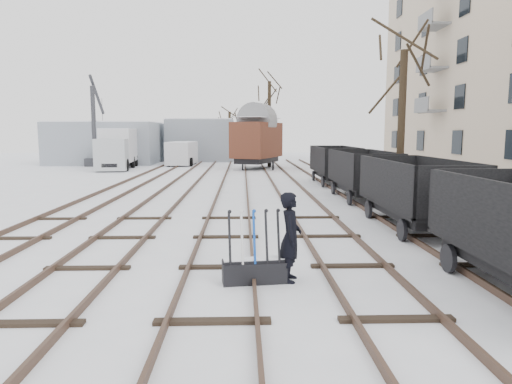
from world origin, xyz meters
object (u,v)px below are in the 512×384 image
box_van_wagon (257,139)px  lorry (117,148)px  worker (291,237)px  ground_frame (254,269)px  panel_van (182,153)px  crane (95,142)px

box_van_wagon → lorry: (-11.77, -0.08, -0.77)m
worker → box_van_wagon: 29.72m
ground_frame → worker: bearing=0.6°
box_van_wagon → panel_van: (-6.92, 4.23, -1.37)m
box_van_wagon → crane: bearing=-170.5°
worker → box_van_wagon: box_van_wagon is taller
panel_van → box_van_wagon: bearing=-27.1°
crane → panel_van: bearing=1.5°
box_van_wagon → crane: (-14.70, 3.49, -0.37)m
worker → lorry: lorry is taller
lorry → panel_van: bearing=36.5°
ground_frame → crane: size_ratio=0.18×
box_van_wagon → panel_van: size_ratio=1.24×
ground_frame → panel_van: panel_van is taller
crane → lorry: bearing=-54.5°
panel_van → crane: 7.88m
box_van_wagon → panel_van: bearing=171.5°
lorry → ground_frame: bearing=-75.3°
ground_frame → worker: 0.99m
box_van_wagon → panel_van: box_van_wagon is taller
ground_frame → worker: worker is taller
worker → crane: (-14.44, 33.17, 1.22)m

